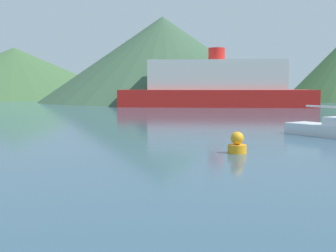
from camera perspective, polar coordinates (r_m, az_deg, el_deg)
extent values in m
cylinder|color=#BCBCC1|center=(24.98, 19.05, 2.22)|extent=(2.31, 1.80, 0.10)
cube|color=red|center=(59.38, 5.89, 3.42)|extent=(25.10, 13.73, 2.09)
cube|color=silver|center=(59.38, 5.92, 6.17)|extent=(17.87, 10.80, 3.62)
cylinder|color=red|center=(59.49, 5.94, 8.69)|extent=(2.05, 2.05, 1.60)
cylinder|color=orange|center=(17.88, 8.43, -2.78)|extent=(0.71, 0.71, 0.32)
sphere|color=orange|center=(17.83, 8.44, -1.47)|extent=(0.50, 0.50, 0.50)
cone|color=#3D6038|center=(105.64, -18.17, 6.16)|extent=(49.78, 49.78, 10.72)
cone|color=#38563D|center=(78.03, -0.67, 8.14)|extent=(40.32, 40.32, 13.95)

